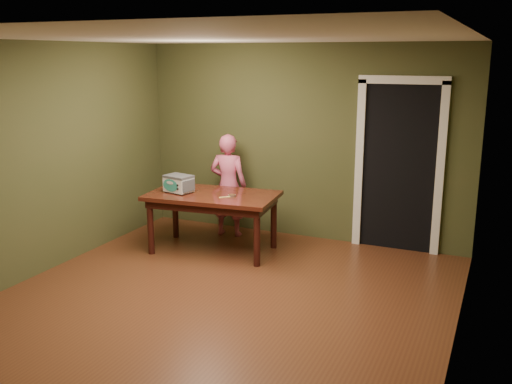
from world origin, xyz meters
TOP-DOWN VIEW (x-y plane):
  - floor at (0.00, 0.00)m, footprint 5.00×5.00m
  - room_shell at (0.00, 0.00)m, footprint 4.52×5.02m
  - doorway at (1.30, 2.78)m, footprint 1.10×0.66m
  - dining_table at (-0.80, 1.45)m, footprint 1.68×1.06m
  - toy_oven at (-1.23, 1.34)m, footprint 0.40×0.31m
  - baking_pan at (-0.52, 1.43)m, footprint 0.10×0.10m
  - spatula at (-0.56, 1.36)m, footprint 0.15×0.14m
  - child at (-0.92, 2.13)m, footprint 0.55×0.40m

SIDE VIEW (x-z plane):
  - floor at x=0.00m, z-range 0.00..0.00m
  - dining_table at x=-0.80m, z-range 0.28..1.03m
  - child at x=-0.92m, z-range 0.00..1.41m
  - spatula at x=-0.56m, z-range 0.75..0.76m
  - baking_pan at x=-0.52m, z-range 0.75..0.77m
  - toy_oven at x=-1.23m, z-range 0.76..0.98m
  - doorway at x=1.30m, z-range -0.07..2.18m
  - room_shell at x=0.00m, z-range 0.40..3.01m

